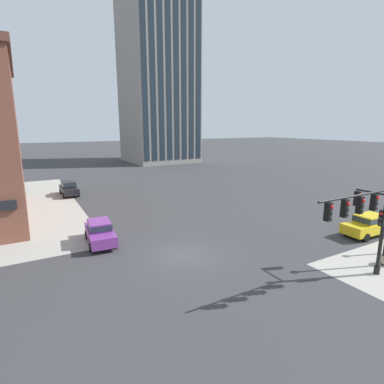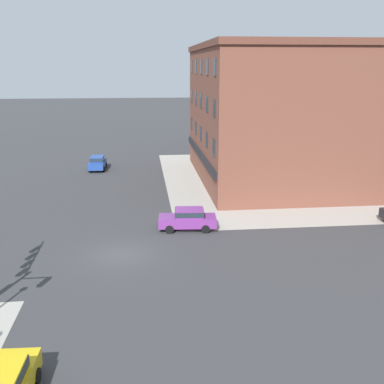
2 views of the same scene
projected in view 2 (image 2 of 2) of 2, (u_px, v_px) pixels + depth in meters
ground_plane at (122, 254)px, 31.62m from camera, size 320.00×320.00×0.00m
sidewalk_far_corner at (307, 178)px, 52.92m from camera, size 32.00×32.00×0.02m
car_main_southbound_far at (188, 218)px, 36.19m from camera, size 2.15×4.53×1.68m
car_cross_westbound at (97, 162)px, 57.18m from camera, size 4.46×2.02×1.68m
storefront_block_near_corner at (280, 113)px, 51.15m from camera, size 23.44×17.62×14.51m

